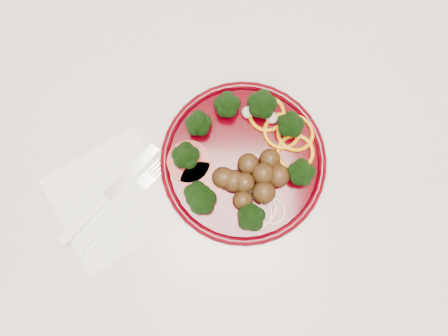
{
  "coord_description": "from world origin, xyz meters",
  "views": [
    {
      "loc": [
        0.18,
        1.59,
        1.57
      ],
      "look_at": [
        0.18,
        1.68,
        0.92
      ],
      "focal_mm": 35.0,
      "sensor_mm": 36.0,
      "label": 1
    }
  ],
  "objects_px": {
    "plate": "(243,160)",
    "knife": "(97,206)",
    "napkin": "(113,200)",
    "fork": "(108,219)"
  },
  "relations": [
    {
      "from": "plate",
      "to": "knife",
      "type": "distance_m",
      "value": 0.23
    },
    {
      "from": "plate",
      "to": "knife",
      "type": "height_order",
      "value": "plate"
    },
    {
      "from": "knife",
      "to": "fork",
      "type": "bearing_deg",
      "value": -97.0
    },
    {
      "from": "knife",
      "to": "fork",
      "type": "height_order",
      "value": "knife"
    },
    {
      "from": "plate",
      "to": "napkin",
      "type": "bearing_deg",
      "value": -164.88
    },
    {
      "from": "napkin",
      "to": "knife",
      "type": "height_order",
      "value": "knife"
    },
    {
      "from": "plate",
      "to": "napkin",
      "type": "height_order",
      "value": "plate"
    },
    {
      "from": "napkin",
      "to": "fork",
      "type": "relative_size",
      "value": 1.23
    },
    {
      "from": "plate",
      "to": "fork",
      "type": "relative_size",
      "value": 1.87
    },
    {
      "from": "knife",
      "to": "fork",
      "type": "relative_size",
      "value": 1.12
    }
  ]
}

